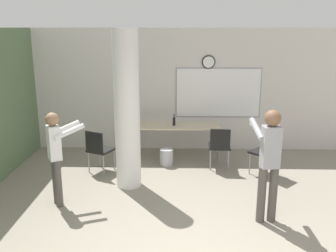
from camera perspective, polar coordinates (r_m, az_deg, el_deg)
name	(u,v)px	position (r m, az deg, el deg)	size (l,w,h in m)	color
wall_back	(184,90)	(8.70, 2.53, 5.49)	(8.00, 0.15, 2.80)	silver
support_pillar	(127,111)	(6.56, -6.27, 2.35)	(0.45, 0.45, 2.80)	white
folding_table	(177,127)	(8.24, 1.37, -0.16)	(1.89, 0.67, 0.72)	beige
bottle_on_table	(174,121)	(8.17, 0.93, 0.74)	(0.06, 0.06, 0.25)	black
waste_bin	(166,157)	(7.87, -0.23, -4.75)	(0.28, 0.28, 0.34)	#B2B2B7
chair_table_right	(220,145)	(7.63, 7.88, -2.83)	(0.47, 0.47, 0.87)	black
chair_mid_room	(267,150)	(7.47, 14.83, -3.58)	(0.62, 0.62, 0.87)	black
chair_near_pillar	(99,148)	(7.49, -10.51, -3.30)	(0.59, 0.59, 0.87)	black
person_playing_side	(269,157)	(5.58, 15.16, -4.60)	(0.42, 0.65, 1.70)	#514C47
person_watching_back	(56,151)	(6.18, -16.67, -3.74)	(0.62, 0.54, 1.54)	#514C47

